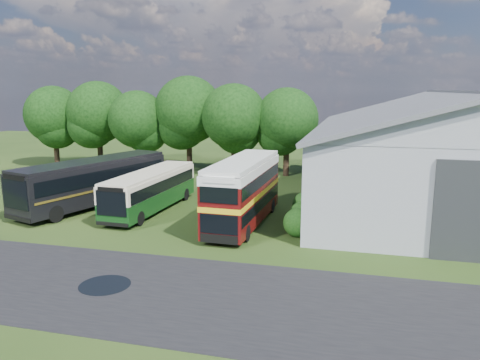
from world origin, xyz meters
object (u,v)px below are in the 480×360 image
(storage_shed, at_px, (449,148))
(bus_maroon_double, at_px, (244,192))
(bus_dark_single, at_px, (94,182))
(bus_green_single, at_px, (151,190))

(storage_shed, bearing_deg, bus_maroon_double, -146.76)
(bus_maroon_double, relative_size, bus_dark_single, 0.77)
(storage_shed, distance_m, bus_maroon_double, 15.66)
(bus_maroon_double, height_order, bus_dark_single, bus_maroon_double)
(bus_maroon_double, distance_m, bus_dark_single, 11.67)
(bus_maroon_double, bearing_deg, bus_dark_single, 172.59)
(storage_shed, relative_size, bus_dark_single, 2.00)
(bus_dark_single, bearing_deg, bus_green_single, 14.44)
(bus_green_single, distance_m, bus_maroon_double, 7.21)
(storage_shed, xyz_separation_m, bus_green_single, (-19.97, -6.84, -2.71))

